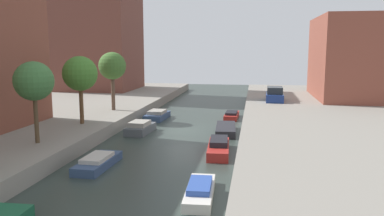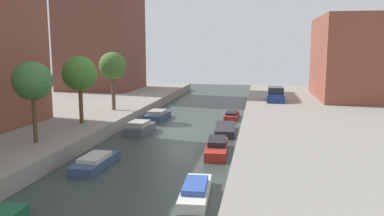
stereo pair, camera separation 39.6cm
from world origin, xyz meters
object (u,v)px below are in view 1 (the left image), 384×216
apartment_tower_far (99,21)px  parked_car (275,95)px  moored_boat_right_1 (200,191)px  moored_boat_right_2 (219,147)px  street_tree_1 (34,82)px  street_tree_2 (80,74)px  street_tree_3 (112,66)px  low_block_right (360,58)px  moored_boat_left_3 (157,115)px  moored_boat_right_4 (232,115)px  moored_boat_left_2 (140,128)px  moored_boat_left_1 (98,162)px  moored_boat_right_3 (226,129)px

apartment_tower_far → parked_car: size_ratio=4.42×
moored_boat_right_1 → moored_boat_right_2: size_ratio=0.91×
moored_boat_right_2 → moored_boat_right_1: bearing=-91.1°
apartment_tower_far → street_tree_1: bearing=-74.5°
street_tree_2 → street_tree_3: 6.83m
street_tree_2 → moored_boat_right_1: street_tree_2 is taller
apartment_tower_far → moored_boat_right_1: apartment_tower_far is taller
apartment_tower_far → low_block_right: apartment_tower_far is taller
apartment_tower_far → street_tree_1: 32.90m
apartment_tower_far → low_block_right: (34.00, -4.75, -4.84)m
street_tree_1 → moored_boat_left_3: street_tree_1 is taller
apartment_tower_far → moored_boat_right_2: bearing=-55.1°
parked_car → moored_boat_right_4: bearing=-125.9°
moored_boat_left_2 → moored_boat_left_3: moored_boat_left_2 is taller
street_tree_1 → parked_car: size_ratio=1.17×
moored_boat_left_3 → moored_boat_right_1: bearing=-70.0°
low_block_right → moored_boat_left_1: low_block_right is taller
moored_boat_right_1 → street_tree_2: bearing=134.7°
low_block_right → moored_boat_right_3: 23.06m
moored_boat_left_1 → parked_car: bearing=64.5°
street_tree_2 → moored_boat_right_3: street_tree_2 is taller
parked_car → moored_boat_left_3: parked_car is taller
moored_boat_left_1 → moored_boat_right_4: bearing=68.7°
low_block_right → apartment_tower_far: bearing=172.0°
moored_boat_left_1 → moored_boat_right_4: (6.67, 17.13, -0.01)m
street_tree_3 → moored_boat_left_1: size_ratio=1.35×
street_tree_3 → moored_boat_left_3: 6.31m
moored_boat_right_1 → moored_boat_right_4: moored_boat_right_1 is taller
low_block_right → moored_boat_right_3: low_block_right is taller
street_tree_3 → street_tree_1: bearing=-90.0°
low_block_right → street_tree_2: low_block_right is taller
moored_boat_right_1 → moored_boat_right_4: (0.20, 20.67, -0.01)m
parked_car → moored_boat_right_2: bearing=-103.1°
low_block_right → parked_car: bearing=-155.9°
street_tree_3 → moored_boat_right_1: street_tree_3 is taller
moored_boat_left_2 → moored_boat_right_3: moored_boat_left_2 is taller
apartment_tower_far → moored_boat_right_3: 31.24m
street_tree_3 → low_block_right: bearing=27.7°
moored_boat_right_2 → low_block_right: bearing=58.7°
parked_car → moored_boat_right_1: 27.16m
apartment_tower_far → street_tree_3: 20.76m
street_tree_2 → moored_boat_left_1: bearing=-59.4°
moored_boat_left_2 → street_tree_3: bearing=129.2°
street_tree_3 → moored_boat_right_3: 12.65m
street_tree_3 → moored_boat_right_4: bearing=14.4°
moored_boat_left_2 → moored_boat_right_2: 8.53m
moored_boat_right_3 → street_tree_2: bearing=-165.2°
moored_boat_left_2 → moored_boat_right_4: size_ratio=0.92×
apartment_tower_far → street_tree_1: apartment_tower_far is taller
moored_boat_left_1 → apartment_tower_far: bearing=112.0°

